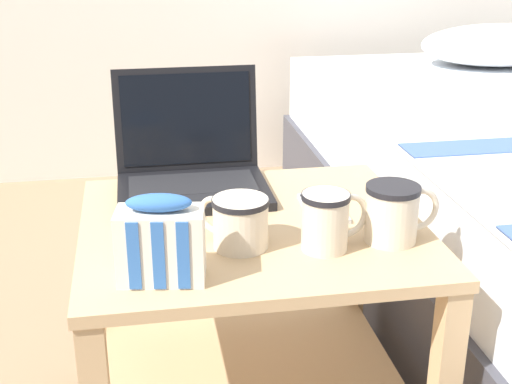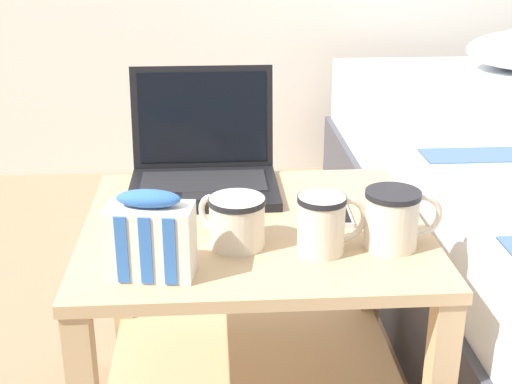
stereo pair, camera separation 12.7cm
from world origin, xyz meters
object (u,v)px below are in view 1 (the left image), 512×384
Objects in this scene: mug_mid_center at (393,210)px; cell_phone at (323,208)px; laptop at (191,167)px; snack_bag at (161,242)px; mug_front_right at (327,218)px; mug_front_left at (239,220)px.

mug_mid_center is 0.96× the size of cell_phone.
mug_mid_center is at bearing -44.09° from laptop.
mug_front_right is at bearing 12.54° from snack_bag.
mug_mid_center is (0.27, -0.02, 0.01)m from mug_front_left.
mug_mid_center is 0.18m from cell_phone.
snack_bag is at bearing -144.94° from cell_phone.
mug_front_right is 0.90× the size of mug_mid_center.
snack_bag reaches higher than mug_mid_center.
mug_front_left is (0.06, -0.30, 0.00)m from laptop.
laptop reaches higher than mug_mid_center.
mug_front_left is at bearing -145.15° from cell_phone.
laptop reaches higher than cell_phone.
snack_bag is at bearing -167.46° from mug_front_right.
mug_mid_center is 0.96× the size of snack_bag.
snack_bag is 0.99× the size of cell_phone.
laptop is 2.59× the size of mug_front_left.
laptop is at bearing 145.54° from cell_phone.
mug_front_left is at bearing 35.35° from snack_bag.
cell_phone is at bearing 35.06° from snack_bag.
mug_front_left is 0.85× the size of mug_mid_center.
cell_phone is at bearing -34.46° from laptop.
mug_mid_center is at bearing 5.89° from mug_front_right.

